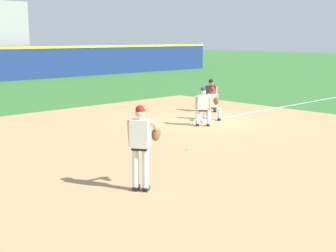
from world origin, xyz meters
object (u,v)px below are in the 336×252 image
object	(u,v)px
umpire	(211,94)
pitcher	(141,143)
baserunner	(203,105)
first_base_bag	(203,121)
first_baseman	(212,102)
baseball	(188,149)

from	to	relation	value
umpire	pitcher	bearing A→B (deg)	-146.40
umpire	baserunner	bearing A→B (deg)	-143.55
first_base_bag	pitcher	size ratio (longest dim) A/B	0.20
first_base_bag	pitcher	xyz separation A→B (m)	(-7.18, -4.72, 1.01)
pitcher	first_baseman	world-z (taller)	pitcher
baseball	umpire	xyz separation A→B (m)	(5.94, 4.33, 0.76)
pitcher	baserunner	size ratio (longest dim) A/B	1.27
first_base_bag	umpire	distance (m)	2.65
baseball	umpire	size ratio (longest dim) A/B	0.05
first_baseman	pitcher	bearing A→B (deg)	-148.64
baserunner	umpire	bearing A→B (deg)	36.45
baseball	first_baseman	size ratio (longest dim) A/B	0.06
baseball	baserunner	world-z (taller)	baserunner
first_baseman	baseball	bearing A→B (deg)	-146.72
baseball	baserunner	size ratio (longest dim) A/B	0.05
baserunner	umpire	size ratio (longest dim) A/B	1.00
baserunner	pitcher	bearing A→B (deg)	-147.68
first_base_bag	first_baseman	xyz separation A→B (m)	(0.51, -0.03, 0.69)
pitcher	umpire	bearing A→B (deg)	33.60
first_baseman	first_base_bag	bearing A→B (deg)	176.05
baseball	umpire	world-z (taller)	umpire
baseball	baserunner	bearing A→B (deg)	35.83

